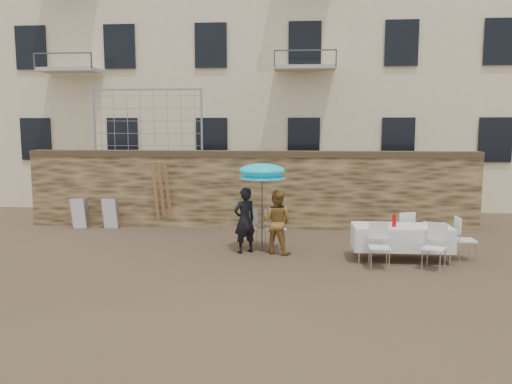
# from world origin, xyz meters

# --- Properties ---
(ground) EXTENTS (80.00, 80.00, 0.00)m
(ground) POSITION_xyz_m (0.00, 0.00, 0.00)
(ground) COLOR brown
(ground) RESTS_ON ground
(stone_wall) EXTENTS (13.00, 0.50, 2.20)m
(stone_wall) POSITION_xyz_m (0.00, 5.00, 1.10)
(stone_wall) COLOR brown
(stone_wall) RESTS_ON ground
(apartment_building) EXTENTS (20.00, 8.00, 15.00)m
(apartment_building) POSITION_xyz_m (0.00, 12.00, 7.50)
(apartment_building) COLOR beige
(apartment_building) RESTS_ON ground
(chain_link_fence) EXTENTS (3.20, 0.06, 1.80)m
(chain_link_fence) POSITION_xyz_m (-3.00, 5.00, 3.10)
(chain_link_fence) COLOR gray
(chain_link_fence) RESTS_ON stone_wall
(man_suit) EXTENTS (0.67, 0.62, 1.53)m
(man_suit) POSITION_xyz_m (0.15, 1.94, 0.77)
(man_suit) COLOR black
(man_suit) RESTS_ON ground
(woman_dress) EXTENTS (0.87, 0.78, 1.48)m
(woman_dress) POSITION_xyz_m (0.90, 1.94, 0.74)
(woman_dress) COLOR gold
(woman_dress) RESTS_ON ground
(umbrella) EXTENTS (1.13, 1.13, 1.97)m
(umbrella) POSITION_xyz_m (0.55, 2.04, 1.85)
(umbrella) COLOR #3F3F44
(umbrella) RESTS_ON ground
(couple_chair_left) EXTENTS (0.66, 0.66, 0.96)m
(couple_chair_left) POSITION_xyz_m (0.15, 2.49, 0.48)
(couple_chair_left) COLOR white
(couple_chair_left) RESTS_ON ground
(couple_chair_right) EXTENTS (0.65, 0.65, 0.96)m
(couple_chair_right) POSITION_xyz_m (0.85, 2.49, 0.48)
(couple_chair_right) COLOR white
(couple_chair_right) RESTS_ON ground
(banquet_table) EXTENTS (2.10, 0.85, 0.78)m
(banquet_table) POSITION_xyz_m (3.66, 1.55, 0.73)
(banquet_table) COLOR white
(banquet_table) RESTS_ON ground
(soda_bottle) EXTENTS (0.09, 0.09, 0.26)m
(soda_bottle) POSITION_xyz_m (3.46, 1.40, 0.91)
(soda_bottle) COLOR red
(soda_bottle) RESTS_ON banquet_table
(table_chair_front_left) EXTENTS (0.49, 0.49, 0.96)m
(table_chair_front_left) POSITION_xyz_m (3.06, 0.80, 0.48)
(table_chair_front_left) COLOR white
(table_chair_front_left) RESTS_ON ground
(table_chair_front_right) EXTENTS (0.66, 0.66, 0.96)m
(table_chair_front_right) POSITION_xyz_m (4.16, 0.80, 0.48)
(table_chair_front_right) COLOR white
(table_chair_front_right) RESTS_ON ground
(table_chair_back) EXTENTS (0.60, 0.60, 0.96)m
(table_chair_back) POSITION_xyz_m (3.86, 2.35, 0.48)
(table_chair_back) COLOR white
(table_chair_back) RESTS_ON ground
(table_chair_side) EXTENTS (0.49, 0.49, 0.96)m
(table_chair_side) POSITION_xyz_m (5.06, 1.65, 0.48)
(table_chair_side) COLOR white
(table_chair_side) RESTS_ON ground
(chair_stack_left) EXTENTS (0.46, 0.40, 0.92)m
(chair_stack_left) POSITION_xyz_m (-4.89, 4.50, 0.46)
(chair_stack_left) COLOR white
(chair_stack_left) RESTS_ON ground
(chair_stack_right) EXTENTS (0.46, 0.32, 0.92)m
(chair_stack_right) POSITION_xyz_m (-3.99, 4.50, 0.46)
(chair_stack_right) COLOR white
(chair_stack_right) RESTS_ON ground
(wood_planks) EXTENTS (0.70, 0.20, 2.00)m
(wood_planks) POSITION_xyz_m (-2.39, 4.57, 1.00)
(wood_planks) COLOR #A37749
(wood_planks) RESTS_ON ground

